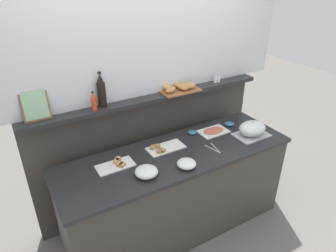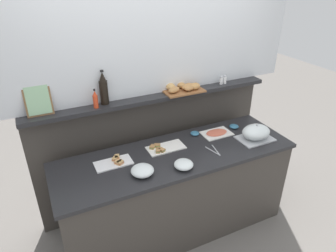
# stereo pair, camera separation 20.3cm
# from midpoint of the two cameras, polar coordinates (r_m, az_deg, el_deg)

# --- Properties ---
(ground_plane) EXTENTS (12.00, 12.00, 0.00)m
(ground_plane) POSITION_cam_midpoint_polar(r_m,az_deg,el_deg) (3.74, -1.26, -12.30)
(ground_plane) COLOR slate
(buffet_counter) EXTENTS (2.21, 0.71, 0.91)m
(buffet_counter) POSITION_cam_midpoint_polar(r_m,az_deg,el_deg) (3.04, 3.42, -12.35)
(buffet_counter) COLOR #3D3833
(buffet_counter) RESTS_ON ground_plane
(back_ledge_unit) EXTENTS (2.48, 0.22, 1.30)m
(back_ledge_unit) POSITION_cam_midpoint_polar(r_m,az_deg,el_deg) (3.29, -0.87, -3.92)
(back_ledge_unit) COLOR #3D3833
(back_ledge_unit) RESTS_ON ground_plane
(upper_wall_panel) EXTENTS (3.08, 0.08, 1.30)m
(upper_wall_panel) POSITION_cam_midpoint_polar(r_m,az_deg,el_deg) (2.85, -1.28, 18.51)
(upper_wall_panel) COLOR silver
(upper_wall_panel) RESTS_ON back_ledge_unit
(sandwich_platter_rear) EXTENTS (0.32, 0.17, 0.04)m
(sandwich_platter_rear) POSITION_cam_midpoint_polar(r_m,az_deg,el_deg) (2.65, -7.80, -6.79)
(sandwich_platter_rear) COLOR white
(sandwich_platter_rear) RESTS_ON buffet_counter
(sandwich_platter_front) EXTENTS (0.35, 0.18, 0.04)m
(sandwich_platter_front) POSITION_cam_midpoint_polar(r_m,az_deg,el_deg) (2.82, 1.23, -4.16)
(sandwich_platter_front) COLOR white
(sandwich_platter_front) RESTS_ON buffet_counter
(cold_cuts_platter) EXTENTS (0.30, 0.20, 0.02)m
(cold_cuts_platter) POSITION_cam_midpoint_polar(r_m,az_deg,el_deg) (3.12, 10.94, -1.35)
(cold_cuts_platter) COLOR white
(cold_cuts_platter) RESTS_ON buffet_counter
(serving_cloche) EXTENTS (0.34, 0.24, 0.17)m
(serving_cloche) POSITION_cam_midpoint_polar(r_m,az_deg,el_deg) (3.09, 17.98, -1.23)
(serving_cloche) COLOR #B7BABF
(serving_cloche) RESTS_ON buffet_counter
(glass_bowl_large) EXTENTS (0.16, 0.16, 0.07)m
(glass_bowl_large) POSITION_cam_midpoint_polar(r_m,az_deg,el_deg) (2.57, 5.24, -7.30)
(glass_bowl_large) COLOR silver
(glass_bowl_large) RESTS_ON buffet_counter
(glass_bowl_medium) EXTENTS (0.19, 0.19, 0.08)m
(glass_bowl_medium) POSITION_cam_midpoint_polar(r_m,az_deg,el_deg) (2.49, -2.47, -8.46)
(glass_bowl_medium) COLOR silver
(glass_bowl_medium) RESTS_ON buffet_counter
(condiment_bowl_red) EXTENTS (0.10, 0.10, 0.03)m
(condiment_bowl_red) POSITION_cam_midpoint_polar(r_m,az_deg,el_deg) (3.27, 14.02, -0.10)
(condiment_bowl_red) COLOR teal
(condiment_bowl_red) RESTS_ON buffet_counter
(condiment_bowl_teal) EXTENTS (0.09, 0.09, 0.03)m
(condiment_bowl_teal) POSITION_cam_midpoint_polar(r_m,az_deg,el_deg) (3.07, 6.95, -1.41)
(condiment_bowl_teal) COLOR teal
(condiment_bowl_teal) RESTS_ON buffet_counter
(serving_tongs) EXTENTS (0.08, 0.19, 0.01)m
(serving_tongs) POSITION_cam_midpoint_polar(r_m,az_deg,el_deg) (2.84, 10.77, -4.64)
(serving_tongs) COLOR #B7BABF
(serving_tongs) RESTS_ON buffet_counter
(hot_sauce_bottle) EXTENTS (0.04, 0.04, 0.18)m
(hot_sauce_bottle) POSITION_cam_midpoint_polar(r_m,az_deg,el_deg) (2.71, -11.38, 4.83)
(hot_sauce_bottle) COLOR red
(hot_sauce_bottle) RESTS_ON back_ledge_unit
(wine_bottle_dark) EXTENTS (0.08, 0.08, 0.32)m
(wine_bottle_dark) POSITION_cam_midpoint_polar(r_m,az_deg,el_deg) (2.75, -9.92, 6.82)
(wine_bottle_dark) COLOR black
(wine_bottle_dark) RESTS_ON back_ledge_unit
(salt_shaker) EXTENTS (0.03, 0.03, 0.09)m
(salt_shaker) POSITION_cam_midpoint_polar(r_m,az_deg,el_deg) (3.29, 11.76, 8.37)
(salt_shaker) COLOR white
(salt_shaker) RESTS_ON back_ledge_unit
(pepper_shaker) EXTENTS (0.03, 0.03, 0.09)m
(pepper_shaker) POSITION_cam_midpoint_polar(r_m,az_deg,el_deg) (3.32, 12.38, 8.46)
(pepper_shaker) COLOR white
(pepper_shaker) RESTS_ON back_ledge_unit
(bread_basket) EXTENTS (0.40, 0.27, 0.08)m
(bread_basket) POSITION_cam_midpoint_polar(r_m,az_deg,el_deg) (3.05, 4.78, 7.14)
(bread_basket) COLOR brown
(bread_basket) RESTS_ON back_ledge_unit
(framed_picture) EXTENTS (0.22, 0.08, 0.26)m
(framed_picture) POSITION_cam_midpoint_polar(r_m,az_deg,el_deg) (2.69, -21.23, 4.48)
(framed_picture) COLOR brown
(framed_picture) RESTS_ON back_ledge_unit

